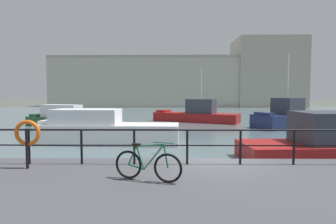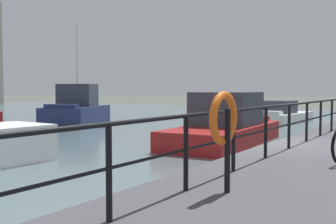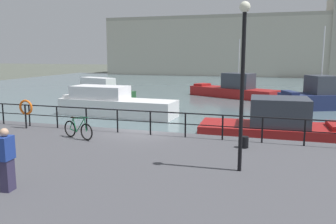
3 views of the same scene
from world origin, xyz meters
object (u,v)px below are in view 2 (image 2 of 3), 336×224
at_px(life_ring_stand, 224,122).
at_px(moored_red_daysailer, 281,115).
at_px(moored_harbor_tender, 77,110).
at_px(moored_blue_motorboat, 225,125).

bearing_deg(life_ring_stand, moored_red_daysailer, 15.88).
distance_m(moored_harbor_tender, moored_red_daysailer, 14.64).
xyz_separation_m(moored_harbor_tender, life_ring_stand, (-14.77, -18.11, 1.03)).
xyz_separation_m(moored_red_daysailer, life_ring_stand, (-24.15, -6.87, 1.44)).
relative_size(moored_harbor_tender, moored_red_daysailer, 1.12).
bearing_deg(moored_blue_motorboat, moored_red_daysailer, 3.03).
distance_m(moored_blue_motorboat, life_ring_stand, 12.79).
xyz_separation_m(moored_blue_motorboat, life_ring_stand, (-11.53, -5.41, 1.16)).
bearing_deg(moored_red_daysailer, moored_harbor_tender, -46.10).
bearing_deg(life_ring_stand, moored_harbor_tender, 50.79).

